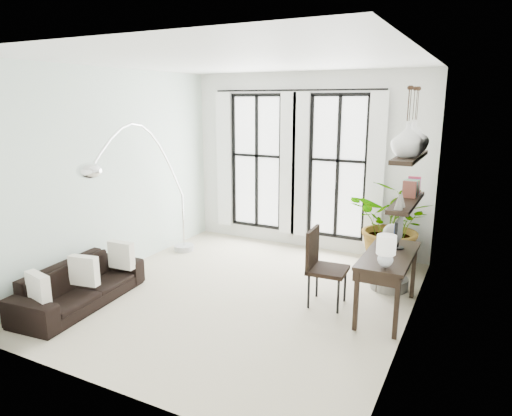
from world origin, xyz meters
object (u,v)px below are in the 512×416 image
Objects in this scene: plant at (395,225)px; arc_lamp at (142,157)px; desk at (388,259)px; desk_chair at (321,262)px; sofa at (80,285)px; buddha at (390,262)px.

arc_lamp is at bearing -149.64° from plant.
desk_chair is (-0.85, -0.06, -0.16)m from desk.
desk reaches higher than sofa.
sofa is 4.83m from plant.
sofa is at bearing -156.27° from desk_chair.
desk is at bearing -82.44° from plant.
desk_chair is at bearing -127.65° from buddha.
sofa is 4.08m from desk.
buddha is (-0.12, 0.90, -0.34)m from desk.
desk is at bearing -82.67° from buddha.
desk_chair is 1.07× the size of buddha.
plant reaches higher than sofa.
sofa is 1.26× the size of plant.
sofa is 2.04m from arc_lamp.
desk is at bearing 0.69° from desk_chair.
desk is at bearing 4.33° from arc_lamp.
sofa is at bearing -94.55° from arc_lamp.
sofa is at bearing -137.06° from plant.
arc_lamp is at bearing -161.65° from buddha.
sofa is 1.37× the size of desk.
plant is (3.52, 3.27, 0.48)m from sofa.
buddha is at bearing 97.33° from desk.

